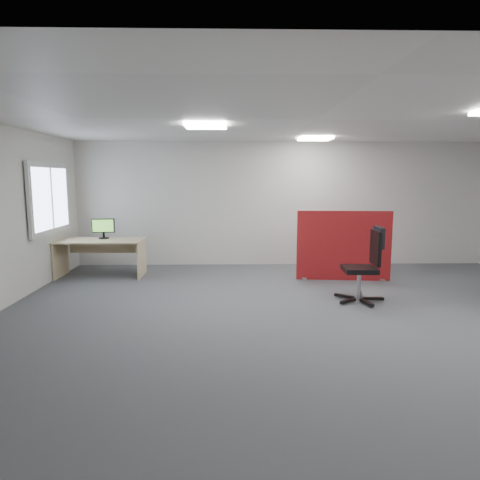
{
  "coord_description": "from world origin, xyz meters",
  "views": [
    {
      "loc": [
        -1.15,
        -5.9,
        1.92
      ],
      "look_at": [
        -1.0,
        0.41,
        1.0
      ],
      "focal_mm": 32.0,
      "sensor_mm": 36.0,
      "label": 1
    }
  ],
  "objects_px": {
    "red_divider": "(344,246)",
    "office_chair": "(368,260)",
    "second_desk": "(101,248)",
    "monitor_second": "(103,228)"
  },
  "relations": [
    {
      "from": "monitor_second",
      "to": "office_chair",
      "type": "xyz_separation_m",
      "value": [
        4.63,
        -1.98,
        -0.29
      ]
    },
    {
      "from": "red_divider",
      "to": "office_chair",
      "type": "bearing_deg",
      "value": -84.53
    },
    {
      "from": "second_desk",
      "to": "red_divider",
      "type": "bearing_deg",
      "value": -5.7
    },
    {
      "from": "red_divider",
      "to": "office_chair",
      "type": "distance_m",
      "value": 1.42
    },
    {
      "from": "second_desk",
      "to": "monitor_second",
      "type": "relative_size",
      "value": 3.76
    },
    {
      "from": "monitor_second",
      "to": "office_chair",
      "type": "bearing_deg",
      "value": -30.29
    },
    {
      "from": "office_chair",
      "to": "red_divider",
      "type": "bearing_deg",
      "value": 92.41
    },
    {
      "from": "monitor_second",
      "to": "red_divider",
      "type": "bearing_deg",
      "value": -13.99
    },
    {
      "from": "red_divider",
      "to": "second_desk",
      "type": "relative_size",
      "value": 1.06
    },
    {
      "from": "red_divider",
      "to": "monitor_second",
      "type": "distance_m",
      "value": 4.68
    }
  ]
}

